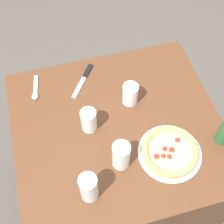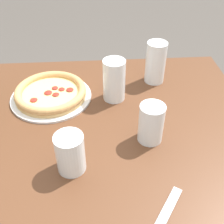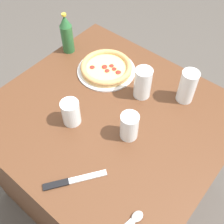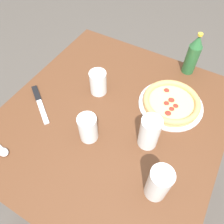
# 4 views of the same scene
# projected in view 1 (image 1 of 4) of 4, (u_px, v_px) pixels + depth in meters

# --- Properties ---
(ground_plane) EXTENTS (8.00, 8.00, 0.00)m
(ground_plane) POSITION_uv_depth(u_px,v_px,m) (116.00, 185.00, 2.13)
(ground_plane) COLOR #4C4742
(table) EXTENTS (0.98, 0.92, 0.78)m
(table) POSITION_uv_depth(u_px,v_px,m) (117.00, 161.00, 1.80)
(table) COLOR #56331E
(table) RESTS_ON ground_plane
(pizza_salami) EXTENTS (0.29, 0.29, 0.04)m
(pizza_salami) POSITION_uv_depth(u_px,v_px,m) (170.00, 152.00, 1.38)
(pizza_salami) COLOR silver
(pizza_salami) RESTS_ON table
(glass_orange_juice) EXTENTS (0.08, 0.08, 0.15)m
(glass_orange_juice) POSITION_uv_depth(u_px,v_px,m) (121.00, 156.00, 1.32)
(glass_orange_juice) COLOR white
(glass_orange_juice) RESTS_ON table
(glass_red_wine) EXTENTS (0.08, 0.08, 0.11)m
(glass_red_wine) POSITION_uv_depth(u_px,v_px,m) (130.00, 94.00, 1.51)
(glass_red_wine) COLOR white
(glass_red_wine) RESTS_ON table
(glass_iced_tea) EXTENTS (0.07, 0.07, 0.16)m
(glass_iced_tea) POSITION_uv_depth(u_px,v_px,m) (89.00, 188.00, 1.24)
(glass_iced_tea) COLOR white
(glass_iced_tea) RESTS_ON table
(glass_mango_juice) EXTENTS (0.07, 0.07, 0.12)m
(glass_mango_juice) POSITION_uv_depth(u_px,v_px,m) (89.00, 121.00, 1.43)
(glass_mango_juice) COLOR white
(glass_mango_juice) RESTS_ON table
(knife) EXTENTS (0.16, 0.21, 0.01)m
(knife) POSITION_uv_depth(u_px,v_px,m) (83.00, 79.00, 1.63)
(knife) COLOR black
(knife) RESTS_ON table
(spoon) EXTENTS (0.05, 0.16, 0.02)m
(spoon) POSITION_uv_depth(u_px,v_px,m) (35.00, 92.00, 1.58)
(spoon) COLOR silver
(spoon) RESTS_ON table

